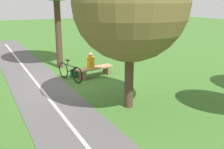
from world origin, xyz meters
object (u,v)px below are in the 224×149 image
at_px(bench, 95,70).
at_px(backpack, 75,73).
at_px(person_seated, 91,61).
at_px(tree_far_left, 130,3).
at_px(bicycle, 70,72).

relative_size(bench, backpack, 4.39).
distance_m(person_seated, backpack, 0.95).
height_order(bench, person_seated, person_seated).
bearing_deg(backpack, bench, 154.09).
height_order(bench, backpack, bench).
bearing_deg(tree_far_left, backpack, -86.26).
distance_m(bench, tree_far_left, 4.81).
xyz_separation_m(bicycle, backpack, (-0.38, -0.44, -0.20)).
xyz_separation_m(bench, person_seated, (0.22, 0.03, 0.44)).
xyz_separation_m(person_seated, bicycle, (0.99, -0.00, -0.37)).
bearing_deg(bench, bicycle, -7.42).
bearing_deg(tree_far_left, bicycle, -80.10).
xyz_separation_m(backpack, tree_far_left, (-0.27, 4.14, 3.12)).
relative_size(bicycle, tree_far_left, 0.35).
relative_size(person_seated, tree_far_left, 0.14).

